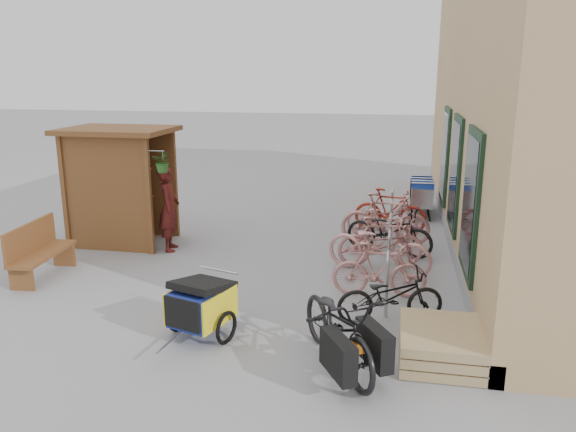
% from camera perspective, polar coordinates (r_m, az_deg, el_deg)
% --- Properties ---
extents(ground, '(80.00, 80.00, 0.00)m').
position_cam_1_polar(ground, '(9.04, -4.98, -8.35)').
color(ground, gray).
extents(kiosk, '(2.49, 1.65, 2.40)m').
position_cam_1_polar(kiosk, '(12.04, -17.06, 4.54)').
color(kiosk, brown).
rests_on(kiosk, ground).
extents(bike_rack, '(0.05, 5.35, 0.86)m').
position_cam_1_polar(bike_rack, '(10.82, 10.33, -1.76)').
color(bike_rack, '#A5A8AD').
rests_on(bike_rack, ground).
extents(pallet_stack, '(1.00, 1.20, 0.40)m').
position_cam_1_polar(pallet_stack, '(7.40, 15.25, -12.46)').
color(pallet_stack, tan).
rests_on(pallet_stack, ground).
extents(bench, '(0.58, 1.57, 0.98)m').
position_cam_1_polar(bench, '(10.66, -24.04, -3.17)').
color(bench, brown).
rests_on(bench, ground).
extents(shopping_carts, '(0.54, 1.82, 0.97)m').
position_cam_1_polar(shopping_carts, '(14.54, 13.35, 2.44)').
color(shopping_carts, silver).
rests_on(shopping_carts, ground).
extents(child_trailer, '(0.95, 1.48, 0.85)m').
position_cam_1_polar(child_trailer, '(7.72, -8.82, -8.78)').
color(child_trailer, navy).
rests_on(child_trailer, ground).
extents(cargo_bike, '(1.56, 2.02, 1.02)m').
position_cam_1_polar(cargo_bike, '(6.91, 5.27, -11.30)').
color(cargo_bike, black).
rests_on(cargo_bike, ground).
extents(person_kiosk, '(0.56, 0.71, 1.72)m').
position_cam_1_polar(person_kiosk, '(11.39, -11.99, 0.76)').
color(person_kiosk, maroon).
rests_on(person_kiosk, ground).
extents(bike_0, '(1.63, 0.96, 0.81)m').
position_cam_1_polar(bike_0, '(8.18, 10.35, -8.01)').
color(bike_0, black).
rests_on(bike_0, ground).
extents(bike_1, '(1.51, 0.49, 0.90)m').
position_cam_1_polar(bike_1, '(9.06, 9.25, -5.41)').
color(bike_1, tan).
rests_on(bike_1, ground).
extents(bike_2, '(2.02, 1.18, 1.00)m').
position_cam_1_polar(bike_2, '(10.08, 9.26, -3.01)').
color(bike_2, tan).
rests_on(bike_2, ground).
extents(bike_3, '(1.63, 0.72, 0.95)m').
position_cam_1_polar(bike_3, '(10.43, 9.39, -2.58)').
color(bike_3, tan).
rests_on(bike_3, ground).
extents(bike_4, '(1.88, 1.19, 0.93)m').
position_cam_1_polar(bike_4, '(11.19, 10.25, -1.48)').
color(bike_4, black).
rests_on(bike_4, ground).
extents(bike_5, '(1.84, 0.57, 1.10)m').
position_cam_1_polar(bike_5, '(11.71, 9.85, -0.33)').
color(bike_5, tan).
rests_on(bike_5, ground).
extents(bike_6, '(1.66, 0.84, 0.83)m').
position_cam_1_polar(bike_6, '(12.33, 9.56, -0.21)').
color(bike_6, tan).
rests_on(bike_6, ground).
extents(bike_7, '(1.67, 0.71, 0.97)m').
position_cam_1_polar(bike_7, '(12.75, 10.34, 0.58)').
color(bike_7, maroon).
rests_on(bike_7, ground).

